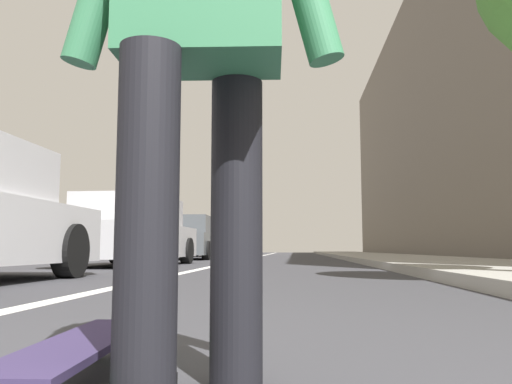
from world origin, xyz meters
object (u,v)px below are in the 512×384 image
at_px(parked_car_mid, 132,233).
at_px(skater_person, 200,21).
at_px(parked_car_far, 187,239).
at_px(traffic_light, 253,191).
at_px(skateboard, 80,349).
at_px(parked_car_end, 218,242).

bearing_deg(parked_car_mid, skater_person, -161.54).
relative_size(parked_car_far, traffic_light, 0.89).
xyz_separation_m(skater_person, parked_car_far, (16.58, 3.47, -0.24)).
height_order(skateboard, skater_person, skater_person).
height_order(skater_person, parked_car_end, skater_person).
bearing_deg(parked_car_mid, parked_car_end, 0.43).
distance_m(skateboard, skater_person, 0.92).
height_order(parked_car_far, traffic_light, traffic_light).
bearing_deg(skater_person, parked_car_end, 8.23).
height_order(skater_person, parked_car_far, skater_person).
relative_size(parked_car_mid, parked_car_far, 1.08).
xyz_separation_m(skater_person, traffic_light, (24.66, 1.84, 2.30)).
bearing_deg(parked_car_far, parked_car_end, -0.65).
xyz_separation_m(parked_car_far, parked_car_end, (6.85, -0.08, 0.00)).
height_order(parked_car_far, parked_car_end, same).
height_order(parked_car_mid, parked_car_far, parked_car_mid).
bearing_deg(skateboard, parked_car_far, 10.75).
bearing_deg(parked_car_mid, traffic_light, -5.59).
distance_m(skateboard, traffic_light, 24.76).
distance_m(skateboard, parked_car_end, 23.48).
bearing_deg(parked_car_mid, skateboard, -163.13).
bearing_deg(parked_car_mid, parked_car_far, 1.54).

